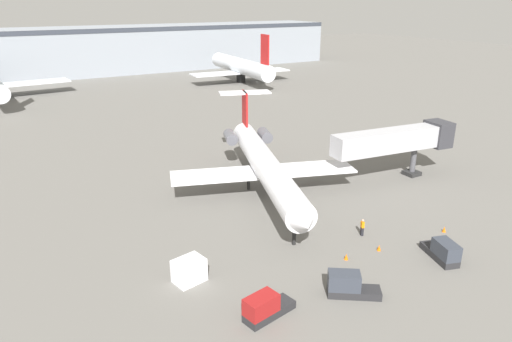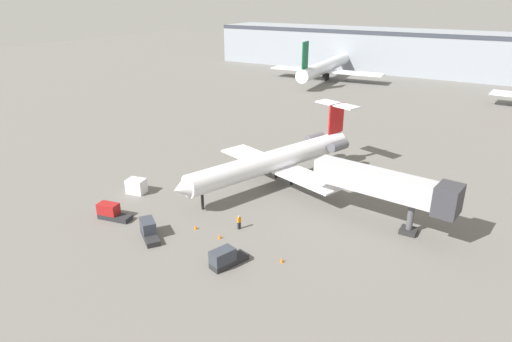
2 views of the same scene
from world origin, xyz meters
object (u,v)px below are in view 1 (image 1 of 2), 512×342
(baggage_tug_spare, at_px, (348,285))
(ground_crew_marshaller, at_px, (362,227))
(regional_jet, at_px, (264,163))
(cargo_container_uld, at_px, (189,270))
(traffic_cone_far, at_px, (444,229))
(jet_bridge, at_px, (400,140))
(traffic_cone_near, at_px, (379,248))
(traffic_cone_mid, at_px, (346,257))
(parked_airliner_west_mid, at_px, (241,66))
(baggage_tug_lead, at_px, (443,251))
(baggage_tug_trailing, at_px, (265,308))

(baggage_tug_spare, bearing_deg, ground_crew_marshaller, 41.56)
(regional_jet, xyz_separation_m, cargo_container_uld, (-14.60, -12.60, -2.66))
(regional_jet, xyz_separation_m, traffic_cone_far, (9.90, -17.29, -3.36))
(jet_bridge, height_order, traffic_cone_near, jet_bridge)
(traffic_cone_mid, xyz_separation_m, traffic_cone_far, (11.54, -0.89, 0.00))
(ground_crew_marshaller, bearing_deg, traffic_cone_mid, -147.87)
(traffic_cone_far, relative_size, parked_airliner_west_mid, 0.02)
(traffic_cone_near, bearing_deg, jet_bridge, 39.31)
(ground_crew_marshaller, xyz_separation_m, traffic_cone_far, (7.35, -3.52, -0.58))
(traffic_cone_near, bearing_deg, regional_jet, 96.53)
(regional_jet, height_order, baggage_tug_lead, regional_jet)
(regional_jet, height_order, cargo_container_uld, regional_jet)
(regional_jet, bearing_deg, cargo_container_uld, -139.22)
(traffic_cone_far, bearing_deg, regional_jet, 119.80)
(traffic_cone_near, bearing_deg, baggage_tug_trailing, -168.43)
(jet_bridge, bearing_deg, ground_crew_marshaller, -146.98)
(traffic_cone_far, bearing_deg, cargo_container_uld, 169.16)
(traffic_cone_far, bearing_deg, jet_bridge, 61.55)
(baggage_tug_lead, xyz_separation_m, traffic_cone_mid, (-7.07, 4.25, -0.56))
(traffic_cone_near, xyz_separation_m, traffic_cone_mid, (-3.55, 0.30, 0.00))
(baggage_tug_trailing, distance_m, traffic_cone_mid, 10.63)
(baggage_tug_lead, xyz_separation_m, parked_airliner_west_mid, (28.76, 88.79, 3.49))
(regional_jet, xyz_separation_m, parked_airliner_west_mid, (34.19, 68.14, 0.70))
(cargo_container_uld, distance_m, traffic_cone_far, 24.96)
(regional_jet, distance_m, traffic_cone_far, 20.21)
(jet_bridge, relative_size, baggage_tug_trailing, 3.99)
(cargo_container_uld, distance_m, traffic_cone_near, 17.03)
(cargo_container_uld, height_order, traffic_cone_mid, cargo_container_uld)
(baggage_tug_spare, bearing_deg, traffic_cone_near, 28.40)
(jet_bridge, height_order, ground_crew_marshaller, jet_bridge)
(traffic_cone_far, bearing_deg, traffic_cone_mid, 175.60)
(jet_bridge, distance_m, baggage_tug_trailing, 32.59)
(traffic_cone_mid, bearing_deg, ground_crew_marshaller, 32.13)
(ground_crew_marshaller, relative_size, parked_airliner_west_mid, 0.05)
(ground_crew_marshaller, height_order, cargo_container_uld, cargo_container_uld)
(baggage_tug_lead, distance_m, parked_airliner_west_mid, 93.40)
(regional_jet, bearing_deg, traffic_cone_mid, -95.70)
(jet_bridge, height_order, traffic_cone_mid, jet_bridge)
(regional_jet, distance_m, ground_crew_marshaller, 14.28)
(cargo_container_uld, relative_size, parked_airliner_west_mid, 0.08)
(baggage_tug_spare, distance_m, traffic_cone_far, 15.17)
(regional_jet, height_order, baggage_tug_trailing, regional_jet)
(baggage_tug_trailing, distance_m, parked_airliner_west_mid, 99.04)
(jet_bridge, height_order, baggage_tug_spare, jet_bridge)
(baggage_tug_spare, distance_m, parked_airliner_west_mid, 96.87)
(baggage_tug_trailing, bearing_deg, traffic_cone_far, 5.85)
(baggage_tug_spare, relative_size, traffic_cone_near, 7.42)
(traffic_cone_far, bearing_deg, baggage_tug_spare, -168.14)
(baggage_tug_lead, distance_m, baggage_tug_trailing, 17.25)
(ground_crew_marshaller, bearing_deg, cargo_container_uld, 176.07)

